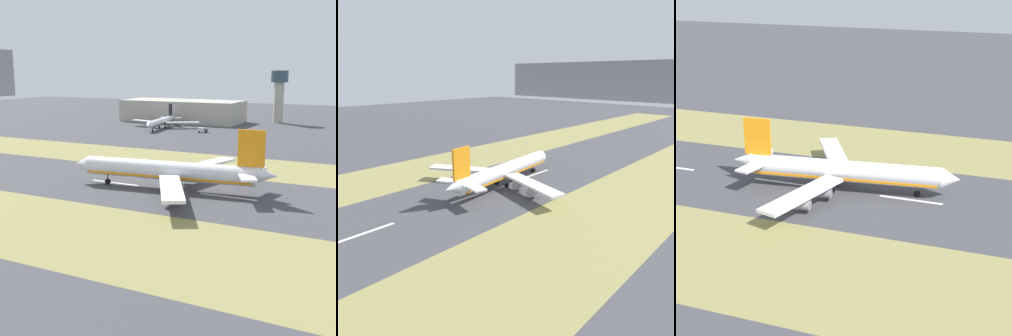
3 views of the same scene
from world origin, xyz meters
TOP-DOWN VIEW (x-y plane):
  - ground_plane at (0.00, 0.00)m, footprint 800.00×800.00m
  - grass_median_west at (-45.00, 0.00)m, footprint 40.00×600.00m
  - grass_median_east at (45.00, 0.00)m, footprint 40.00×600.00m
  - centreline_dash_mid at (0.00, -15.68)m, footprint 1.20×18.00m
  - centreline_dash_far at (0.00, 24.32)m, footprint 1.20×18.00m
  - airplane_main_jet at (0.02, 2.43)m, footprint 63.68×67.18m

SIDE VIEW (x-z plane):
  - ground_plane at x=0.00m, z-range 0.00..0.00m
  - grass_median_west at x=-45.00m, z-range 0.00..0.01m
  - grass_median_east at x=45.00m, z-range 0.00..0.01m
  - centreline_dash_mid at x=0.00m, z-range 0.00..0.01m
  - centreline_dash_far at x=0.00m, z-range 0.00..0.01m
  - airplane_main_jet at x=0.02m, z-range -4.08..16.12m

